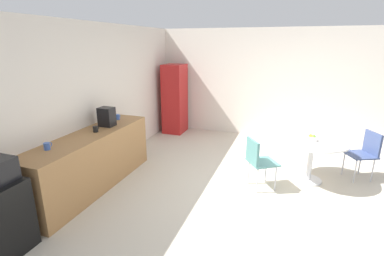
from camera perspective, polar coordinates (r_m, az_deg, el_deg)
The scene contains 13 objects.
ground_plane at distance 4.67m, azimuth 14.31°, elevation -12.72°, with size 6.00×6.00×0.00m, color beige.
wall_back at distance 5.29m, azimuth -18.93°, elevation 5.46°, with size 6.00×0.10×2.60m, color silver.
wall_side_right at distance 7.14m, azimuth 17.39°, elevation 8.34°, with size 0.10×6.00×2.60m, color silver.
counter_block at distance 4.81m, azimuth -19.51°, elevation -6.29°, with size 2.50×0.60×0.90m, color #9E7042.
locker_cabinet at distance 7.32m, azimuth -3.49°, elevation 5.85°, with size 0.60×0.50×1.74m, color #B21E1E.
round_table at distance 5.07m, azimuth 22.99°, elevation -3.57°, with size 1.12×1.12×0.74m.
chair_navy at distance 5.63m, azimuth 31.62°, elevation -3.76°, with size 0.56×0.56×0.83m.
chair_teal at distance 4.59m, azimuth 13.03°, elevation -5.86°, with size 0.58×0.58×0.83m.
fruit_bowl at distance 4.94m, azimuth 22.84°, elevation -1.87°, with size 0.20×0.20×0.11m.
mug_white at distance 4.73m, azimuth -18.82°, elevation -0.20°, with size 0.13×0.08×0.09m.
mug_green at distance 5.39m, azimuth -14.74°, elevation 2.18°, with size 0.13×0.08×0.09m.
mug_red at distance 4.21m, azimuth -27.14°, elevation -3.27°, with size 0.13×0.08×0.09m.
coffee_maker at distance 4.99m, azimuth -16.79°, elevation 2.17°, with size 0.20×0.24×0.32m, color black.
Camera 1 is at (-4.08, -0.23, 2.26)m, focal length 26.51 mm.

